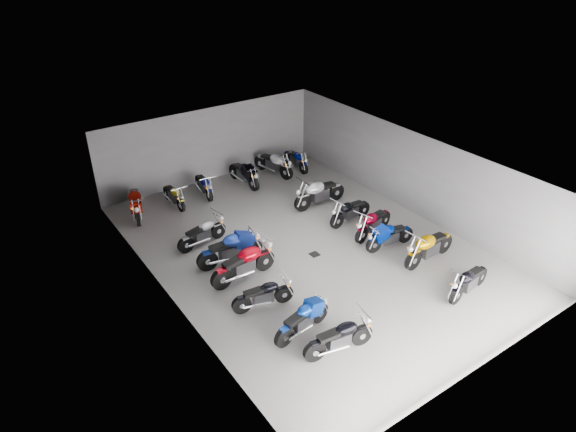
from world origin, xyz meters
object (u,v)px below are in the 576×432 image
Objects in this scene: motorcycle_left_c at (264,295)px; motorcycle_right_a at (469,281)px; motorcycle_right_f at (319,193)px; motorcycle_right_e at (350,211)px; motorcycle_back_a at (136,203)px; motorcycle_back_b at (174,195)px; motorcycle_left_e at (231,249)px; motorcycle_left_a at (340,337)px; motorcycle_back_f at (296,159)px; motorcycle_left_d at (244,264)px; motorcycle_back_c at (204,185)px; drain_grate at (315,254)px; motorcycle_back_e at (274,163)px; motorcycle_right_b at (429,247)px; motorcycle_right_c at (389,236)px; motorcycle_right_d at (373,223)px; motorcycle_left_b at (303,319)px; motorcycle_back_d at (244,173)px; motorcycle_left_f at (202,233)px.

motorcycle_left_c is 6.20m from motorcycle_right_a.
motorcycle_left_c is 6.61m from motorcycle_right_f.
motorcycle_right_e is 1.74m from motorcycle_right_f.
motorcycle_left_c is at bearing 115.18° from motorcycle_back_a.
motorcycle_back_b is at bearing 38.92° from motorcycle_right_e.
motorcycle_left_c is 2.56m from motorcycle_left_e.
motorcycle_back_f is at bearing 159.67° from motorcycle_left_a.
motorcycle_left_d reaches higher than motorcycle_back_f.
motorcycle_back_c is (-3.35, 3.47, -0.11)m from motorcycle_right_f.
drain_grate is 0.14× the size of motorcycle_back_e.
motorcycle_right_b reaches higher than motorcycle_back_e.
motorcycle_right_e reaches higher than drain_grate.
motorcycle_back_e is (-0.07, 10.59, 0.07)m from motorcycle_right_a.
motorcycle_back_f is at bearing 130.28° from motorcycle_left_d.
motorcycle_back_a is at bearing 47.97° from motorcycle_right_c.
motorcycle_left_a is 1.00× the size of motorcycle_right_e.
motorcycle_left_d is 6.22m from motorcycle_back_c.
motorcycle_back_b is (-4.97, 6.21, -0.06)m from motorcycle_right_d.
motorcycle_left_d reaches higher than motorcycle_back_a.
drain_grate is 0.17× the size of motorcycle_back_b.
motorcycle_right_a is 10.59m from motorcycle_back_e.
motorcycle_right_a is (5.13, -1.47, -0.00)m from motorcycle_left_b.
motorcycle_right_b is 1.02× the size of motorcycle_back_a.
motorcycle_back_c is (-3.57, 10.56, -0.02)m from motorcycle_right_a.
motorcycle_left_c is at bearing -0.48° from motorcycle_left_e.
motorcycle_left_a is 0.93× the size of motorcycle_back_d.
motorcycle_right_e reaches higher than motorcycle_left_c.
motorcycle_left_f is 0.99× the size of motorcycle_right_a.
motorcycle_left_d is 8.66m from motorcycle_back_f.
motorcycle_back_b is 0.96× the size of motorcycle_back_c.
motorcycle_right_f is at bearing 113.85° from motorcycle_left_d.
motorcycle_right_f reaches higher than motorcycle_right_d.
motorcycle_right_f is at bearing -6.05° from motorcycle_right_a.
motorcycle_left_c is (-0.65, 2.67, -0.03)m from motorcycle_left_a.
motorcycle_left_c is (-2.91, -1.35, 0.45)m from drain_grate.
drain_grate is 5.05m from motorcycle_right_a.
motorcycle_right_c is at bearing 72.33° from motorcycle_left_d.
motorcycle_back_c is at bearing 10.82° from motorcycle_right_a.
motorcycle_left_b is 3.09m from motorcycle_left_d.
motorcycle_right_f reaches higher than motorcycle_left_a.
motorcycle_right_e is 0.85× the size of motorcycle_right_f.
motorcycle_left_e is 1.03× the size of motorcycle_back_e.
motorcycle_right_a is (5.17, -4.56, -0.09)m from motorcycle_left_d.
motorcycle_right_b reaches higher than drain_grate.
motorcycle_back_f reaches higher than motorcycle_left_c.
motorcycle_back_b is at bearing 13.85° from motorcycle_back_c.
motorcycle_left_d is 5.14m from motorcycle_right_e.
motorcycle_back_a is (-6.89, 8.53, 0.00)m from motorcycle_right_b.
motorcycle_right_c is at bearing 84.36° from motorcycle_back_f.
motorcycle_left_b is 0.89× the size of motorcycle_back_e.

